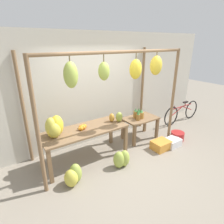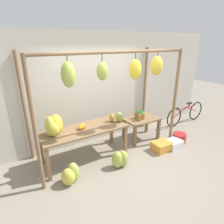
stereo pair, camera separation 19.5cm
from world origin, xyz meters
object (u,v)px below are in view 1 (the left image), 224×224
banana_pile_on_table (54,128)px  banana_pile_ground_right (121,159)px  parked_bicycle (182,112)px  fruit_crate_purple (172,142)px  fruit_crate_white (161,145)px  pineapple_cluster (139,114)px  papaya_pile (116,117)px  orange_pile (82,127)px  banana_pile_ground_left (73,176)px  blue_bucket (177,136)px

banana_pile_on_table → banana_pile_ground_right: bearing=-32.5°
banana_pile_on_table → parked_bicycle: 4.32m
banana_pile_ground_right → parked_bicycle: 3.25m
fruit_crate_purple → fruit_crate_white: bearing=170.4°
pineapple_cluster → papaya_pile: 0.83m
pineapple_cluster → banana_pile_ground_right: size_ratio=0.69×
orange_pile → pineapple_cluster: 1.66m
banana_pile_ground_left → banana_pile_ground_right: (1.07, -0.08, 0.00)m
orange_pile → fruit_crate_purple: size_ratio=0.56×
orange_pile → papaya_pile: papaya_pile is taller
parked_bicycle → fruit_crate_purple: parked_bicycle is taller
orange_pile → fruit_crate_purple: orange_pile is taller
banana_pile_on_table → banana_pile_ground_right: banana_pile_on_table is taller
pineapple_cluster → banana_pile_ground_left: pineapple_cluster is taller
blue_bucket → papaya_pile: (-1.68, 0.56, 0.76)m
parked_bicycle → banana_pile_ground_right: bearing=-165.2°
banana_pile_on_table → banana_pile_ground_right: (1.14, -0.73, -0.76)m
banana_pile_on_table → blue_bucket: banana_pile_on_table is taller
orange_pile → pineapple_cluster: (1.66, 0.03, -0.07)m
banana_pile_on_table → blue_bucket: size_ratio=1.23×
banana_pile_on_table → orange_pile: banana_pile_on_table is taller
pineapple_cluster → blue_bucket: (0.86, -0.67, -0.62)m
pineapple_cluster → fruit_crate_white: 0.97m
orange_pile → banana_pile_ground_right: bearing=-53.1°
pineapple_cluster → fruit_crate_purple: size_ratio=0.73×
papaya_pile → blue_bucket: bearing=-18.3°
banana_pile_ground_right → blue_bucket: bearing=2.3°
banana_pile_ground_right → orange_pile: bearing=126.9°
pineapple_cluster → banana_pile_ground_right: pineapple_cluster is taller
parked_bicycle → fruit_crate_white: bearing=-156.6°
banana_pile_ground_left → papaya_pile: bearing=22.0°
banana_pile_on_table → parked_bicycle: size_ratio=0.25×
blue_bucket → papaya_pile: 1.92m
pineapple_cluster → blue_bucket: 1.25m
banana_pile_ground_left → papaya_pile: 1.63m
banana_pile_on_table → fruit_crate_purple: (2.76, -0.77, -0.85)m
fruit_crate_white → parked_bicycle: parked_bicycle is taller
orange_pile → banana_pile_ground_left: orange_pile is taller
fruit_crate_white → blue_bucket: blue_bucket is taller
pineapple_cluster → banana_pile_ground_left: (-2.19, -0.66, -0.54)m
pineapple_cluster → parked_bicycle: bearing=2.4°
banana_pile_on_table → parked_bicycle: (4.28, 0.10, -0.62)m
banana_pile_on_table → parked_bicycle: banana_pile_on_table is taller
orange_pile → fruit_crate_white: bearing=-21.3°
banana_pile_ground_left → parked_bicycle: bearing=10.1°
orange_pile → papaya_pile: size_ratio=0.72×
banana_pile_on_table → orange_pile: 0.62m
papaya_pile → banana_pile_on_table: bearing=176.3°
pineapple_cluster → fruit_crate_purple: bearing=-57.3°
banana_pile_ground_left → parked_bicycle: 4.27m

